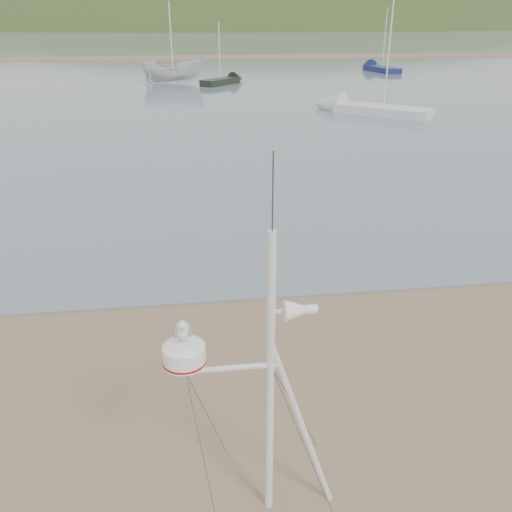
{
  "coord_description": "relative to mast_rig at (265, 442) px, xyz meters",
  "views": [
    {
      "loc": [
        1.86,
        -5.95,
        5.57
      ],
      "look_at": [
        2.79,
        1.0,
        2.39
      ],
      "focal_mm": 38.0,
      "sensor_mm": 36.0,
      "label": 1
    }
  ],
  "objects": [
    {
      "name": "water",
      "position": [
        -2.6,
        133.24,
        -1.05
      ],
      "size": [
        560.0,
        256.0,
        0.04
      ],
      "primitive_type": "cube",
      "color": "slate",
      "rests_on": "ground"
    },
    {
      "name": "hill_ridge",
      "position": [
        15.92,
        236.24,
        -20.77
      ],
      "size": [
        620.0,
        180.0,
        80.0
      ],
      "color": "#273B18",
      "rests_on": "ground"
    },
    {
      "name": "sailboat_blue_far",
      "position": [
        19.08,
        51.91,
        -0.77
      ],
      "size": [
        2.76,
        6.67,
        6.46
      ],
      "color": "#16204F",
      "rests_on": "ground"
    },
    {
      "name": "boat_white",
      "position": [
        -1.32,
        43.86,
        1.6
      ],
      "size": [
        2.04,
        1.98,
        5.26
      ],
      "primitive_type": "imported",
      "rotation": [
        0.0,
        0.0,
        1.57
      ],
      "color": "silver",
      "rests_on": "water"
    },
    {
      "name": "sailboat_white_near",
      "position": [
        9.41,
        27.6,
        -0.77
      ],
      "size": [
        6.76,
        6.16,
        7.31
      ],
      "color": "silver",
      "rests_on": "ground"
    },
    {
      "name": "ground",
      "position": [
        -2.6,
        1.24,
        -1.07
      ],
      "size": [
        560.0,
        560.0,
        0.0
      ],
      "primitive_type": "plane",
      "color": "brown",
      "rests_on": "ground"
    },
    {
      "name": "sailboat_dark_mid",
      "position": [
        3.28,
        42.78,
        -0.77
      ],
      "size": [
        4.32,
        4.65,
        5.15
      ],
      "color": "black",
      "rests_on": "ground"
    },
    {
      "name": "mast_rig",
      "position": [
        0.0,
        0.0,
        0.0
      ],
      "size": [
        1.97,
        2.1,
        4.44
      ],
      "color": "silver",
      "rests_on": "ground"
    },
    {
      "name": "sandbar",
      "position": [
        -2.6,
        71.24,
        -1.0
      ],
      "size": [
        560.0,
        7.0,
        0.07
      ],
      "primitive_type": "cube",
      "color": "brown",
      "rests_on": "water"
    },
    {
      "name": "far_cottages",
      "position": [
        0.4,
        197.24,
        2.93
      ],
      "size": [
        294.4,
        6.3,
        8.0
      ],
      "color": "beige",
      "rests_on": "ground"
    }
  ]
}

